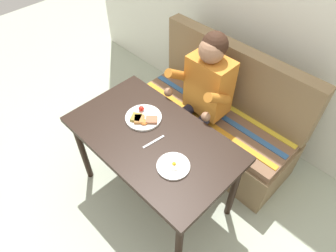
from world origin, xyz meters
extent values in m
plane|color=#AAB39C|center=(0.00, 0.00, 0.00)|extent=(8.00, 8.00, 0.00)
cube|color=black|center=(0.00, 0.00, 0.71)|extent=(1.20, 0.70, 0.04)
cylinder|color=black|center=(-0.54, -0.29, 0.34)|extent=(0.05, 0.05, 0.69)
cylinder|color=black|center=(0.54, -0.29, 0.34)|extent=(0.05, 0.05, 0.69)
cylinder|color=black|center=(-0.54, 0.29, 0.34)|extent=(0.05, 0.05, 0.69)
cylinder|color=black|center=(0.54, 0.29, 0.34)|extent=(0.05, 0.05, 0.69)
cube|color=olive|center=(0.00, 0.72, 0.20)|extent=(1.44, 0.56, 0.40)
cube|color=brown|center=(0.00, 0.72, 0.43)|extent=(1.40, 0.52, 0.06)
cube|color=olive|center=(0.00, 0.94, 0.73)|extent=(1.44, 0.12, 0.54)
cube|color=orange|center=(0.00, 0.58, 0.46)|extent=(1.38, 0.05, 0.01)
cube|color=#336099|center=(0.00, 0.72, 0.46)|extent=(1.38, 0.05, 0.01)
cube|color=yellow|center=(0.00, 0.86, 0.46)|extent=(1.38, 0.05, 0.01)
cube|color=orange|center=(-0.06, 0.66, 0.76)|extent=(0.34, 0.22, 0.48)
sphere|color=#9E7051|center=(-0.06, 0.64, 1.09)|extent=(0.19, 0.19, 0.19)
sphere|color=#331E14|center=(-0.06, 0.67, 1.12)|extent=(0.19, 0.19, 0.19)
cylinder|color=orange|center=(-0.25, 0.52, 0.83)|extent=(0.07, 0.29, 0.23)
cylinder|color=orange|center=(0.13, 0.52, 0.83)|extent=(0.07, 0.29, 0.23)
sphere|color=#9E7051|center=(-0.25, 0.40, 0.73)|extent=(0.07, 0.07, 0.07)
sphere|color=#9E7051|center=(0.13, 0.40, 0.73)|extent=(0.07, 0.07, 0.07)
cylinder|color=#232333|center=(-0.14, 0.49, 0.52)|extent=(0.09, 0.34, 0.09)
cylinder|color=#232333|center=(-0.14, 0.32, 0.26)|extent=(0.08, 0.08, 0.52)
cube|color=black|center=(-0.14, 0.26, 0.03)|extent=(0.09, 0.20, 0.05)
cylinder|color=#232333|center=(0.03, 0.49, 0.52)|extent=(0.09, 0.34, 0.09)
cylinder|color=#232333|center=(0.03, 0.32, 0.26)|extent=(0.08, 0.08, 0.52)
cube|color=black|center=(0.03, 0.26, 0.03)|extent=(0.09, 0.20, 0.05)
cylinder|color=white|center=(-0.17, 0.07, 0.74)|extent=(0.26, 0.26, 0.02)
cube|color=#A26833|center=(-0.16, 0.03, 0.76)|extent=(0.10, 0.10, 0.02)
cube|color=#9B5D41|center=(-0.10, 0.09, 0.76)|extent=(0.10, 0.10, 0.02)
cube|color=olive|center=(-0.19, 0.02, 0.76)|extent=(0.10, 0.10, 0.02)
sphere|color=red|center=(-0.23, 0.11, 0.76)|extent=(0.04, 0.04, 0.04)
ellipsoid|color=#CC6623|center=(-0.12, 0.03, 0.76)|extent=(0.06, 0.05, 0.02)
cylinder|color=white|center=(0.27, -0.08, 0.74)|extent=(0.21, 0.21, 0.01)
ellipsoid|color=white|center=(0.27, -0.08, 0.75)|extent=(0.09, 0.08, 0.01)
sphere|color=yellow|center=(0.28, -0.07, 0.76)|extent=(0.03, 0.03, 0.03)
cube|color=silver|center=(0.04, -0.03, 0.73)|extent=(0.04, 0.17, 0.00)
camera|label=1|loc=(1.02, -0.86, 2.26)|focal=32.11mm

